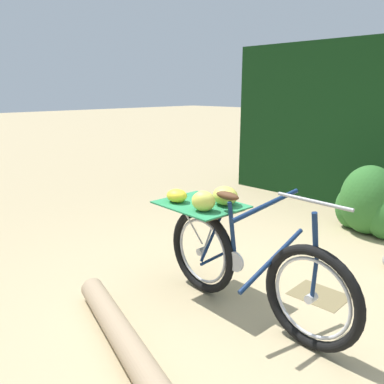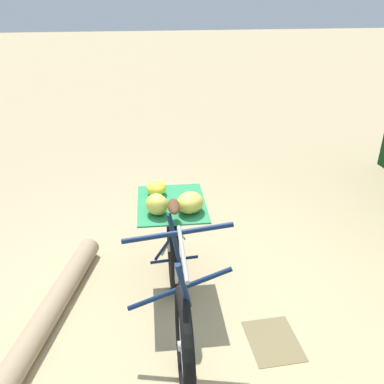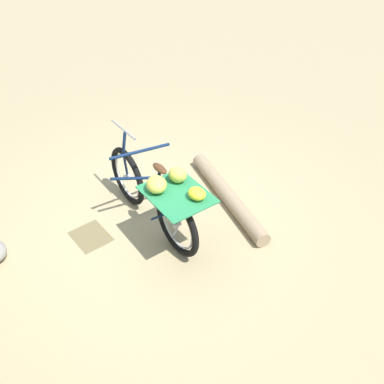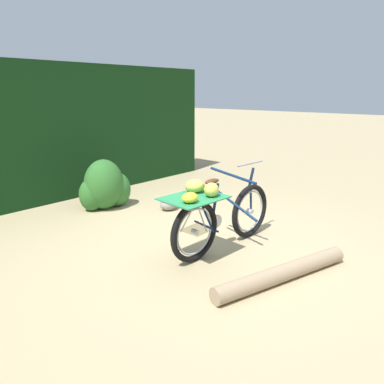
{
  "view_description": "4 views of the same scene",
  "coord_description": "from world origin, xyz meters",
  "px_view_note": "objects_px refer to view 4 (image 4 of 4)",
  "views": [
    {
      "loc": [
        -1.61,
        2.45,
        1.69
      ],
      "look_at": [
        0.65,
        0.14,
        0.85
      ],
      "focal_mm": 36.72,
      "sensor_mm": 36.0,
      "label": 1
    },
    {
      "loc": [
        -2.26,
        0.49,
        2.26
      ],
      "look_at": [
        0.41,
        0.03,
        0.92
      ],
      "focal_mm": 37.12,
      "sensor_mm": 36.0,
      "label": 2
    },
    {
      "loc": [
        3.05,
        -1.72,
        3.24
      ],
      "look_at": [
        0.66,
        0.25,
        0.85
      ],
      "focal_mm": 38.75,
      "sensor_mm": 36.0,
      "label": 3
    },
    {
      "loc": [
        3.39,
        2.71,
        1.91
      ],
      "look_at": [
        0.66,
        0.27,
        0.89
      ],
      "focal_mm": 33.64,
      "sensor_mm": 36.0,
      "label": 4
    }
  ],
  "objects_px": {
    "bicycle": "(219,214)",
    "shrub_cluster": "(105,187)",
    "path_stone": "(169,204)",
    "fallen_log": "(283,273)"
  },
  "relations": [
    {
      "from": "bicycle",
      "to": "fallen_log",
      "type": "distance_m",
      "value": 1.05
    },
    {
      "from": "bicycle",
      "to": "path_stone",
      "type": "bearing_deg",
      "value": 69.68
    },
    {
      "from": "bicycle",
      "to": "fallen_log",
      "type": "relative_size",
      "value": 1.03
    },
    {
      "from": "bicycle",
      "to": "path_stone",
      "type": "height_order",
      "value": "bicycle"
    },
    {
      "from": "bicycle",
      "to": "shrub_cluster",
      "type": "distance_m",
      "value": 2.46
    },
    {
      "from": "fallen_log",
      "to": "path_stone",
      "type": "xyz_separation_m",
      "value": [
        -0.85,
        -2.56,
        0.01
      ]
    },
    {
      "from": "shrub_cluster",
      "to": "path_stone",
      "type": "height_order",
      "value": "shrub_cluster"
    },
    {
      "from": "bicycle",
      "to": "shrub_cluster",
      "type": "height_order",
      "value": "bicycle"
    },
    {
      "from": "bicycle",
      "to": "path_stone",
      "type": "xyz_separation_m",
      "value": [
        -0.7,
        -1.6,
        -0.38
      ]
    },
    {
      "from": "bicycle",
      "to": "path_stone",
      "type": "distance_m",
      "value": 1.79
    }
  ]
}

